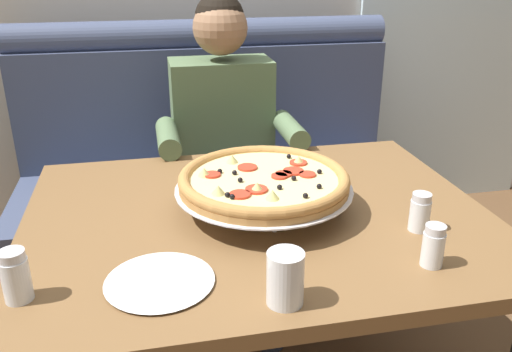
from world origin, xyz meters
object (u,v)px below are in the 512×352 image
diner_main (226,143)px  shaker_parmesan (433,249)px  shaker_pepper_flakes (420,215)px  shaker_oregano (16,279)px  patio_chair (382,86)px  booth_bench (215,189)px  plate_near_left (160,279)px  drinking_glass (285,281)px  dining_table (258,239)px  pizza (264,181)px

diner_main → shaker_parmesan: diner_main is taller
shaker_pepper_flakes → shaker_parmesan: (-0.05, -0.16, -0.00)m
shaker_oregano → diner_main: bearing=59.3°
patio_chair → booth_bench: bearing=-137.7°
plate_near_left → patio_chair: patio_chair is taller
shaker_oregano → plate_near_left: bearing=-0.1°
shaker_pepper_flakes → shaker_parmesan: bearing=-107.9°
diner_main → drinking_glass: diner_main is taller
booth_bench → plate_near_left: booth_bench is taller
dining_table → shaker_pepper_flakes: bearing=-25.1°
dining_table → pizza: 0.17m
plate_near_left → patio_chair: bearing=56.4°
diner_main → plate_near_left: size_ratio=5.34×
shaker_oregano → drinking_glass: 0.55m
booth_bench → shaker_pepper_flakes: size_ratio=17.05×
dining_table → drinking_glass: 0.43m
diner_main → shaker_parmesan: 1.09m
shaker_parmesan → shaker_oregano: bearing=176.5°
shaker_parmesan → plate_near_left: size_ratio=0.42×
dining_table → pizza: bearing=39.5°
pizza → plate_near_left: bearing=-134.7°
patio_chair → shaker_pepper_flakes: bearing=-112.7°
shaker_oregano → plate_near_left: (0.28, -0.00, -0.04)m
shaker_pepper_flakes → patio_chair: size_ratio=0.12×
shaker_pepper_flakes → shaker_parmesan: same height
shaker_pepper_flakes → drinking_glass: bearing=-151.1°
booth_bench → patio_chair: (1.39, 1.27, 0.13)m
booth_bench → diner_main: diner_main is taller
shaker_oregano → shaker_parmesan: 0.90m
booth_bench → drinking_glass: booth_bench is taller
shaker_pepper_flakes → drinking_glass: 0.47m
shaker_pepper_flakes → shaker_oregano: shaker_oregano is taller
shaker_oregano → patio_chair: bearing=52.2°
pizza → shaker_parmesan: size_ratio=4.79×
pizza → shaker_oregano: 0.66m
pizza → shaker_parmesan: 0.48m
shaker_pepper_flakes → shaker_oregano: size_ratio=0.90×
shaker_oregano → shaker_pepper_flakes: bearing=6.4°
shaker_parmesan → plate_near_left: bearing=174.9°
drinking_glass → booth_bench: bearing=88.6°
booth_bench → pizza: 1.04m
booth_bench → shaker_oregano: size_ratio=15.29×
diner_main → plate_near_left: (-0.30, -0.98, 0.05)m
booth_bench → patio_chair: bearing=42.3°
shaker_parmesan → shaker_pepper_flakes: bearing=72.1°
dining_table → shaker_parmesan: (0.33, -0.34, 0.13)m
shaker_parmesan → drinking_glass: bearing=-169.4°
diner_main → patio_chair: size_ratio=1.48×
plate_near_left → shaker_parmesan: bearing=-5.1°
pizza → shaker_parmesan: bearing=-48.7°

